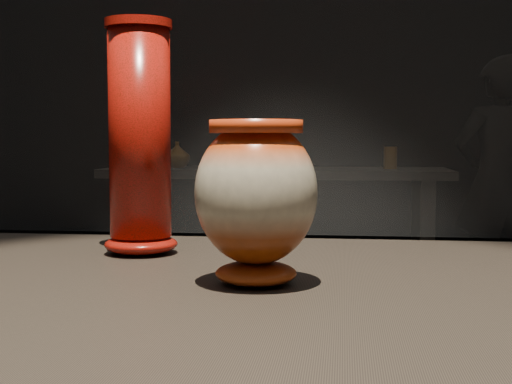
# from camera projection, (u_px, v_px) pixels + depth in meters

# --- Properties ---
(main_vase) EXTENTS (0.19, 0.19, 0.20)m
(main_vase) POSITION_uv_depth(u_px,v_px,m) (256.00, 195.00, 0.87)
(main_vase) COLOR maroon
(main_vase) RESTS_ON display_plinth
(tall_vase) EXTENTS (0.12, 0.12, 0.36)m
(tall_vase) POSITION_uv_depth(u_px,v_px,m) (140.00, 142.00, 1.09)
(tall_vase) COLOR red
(tall_vase) RESTS_ON display_plinth
(back_shelf) EXTENTS (2.00, 0.60, 0.90)m
(back_shelf) POSITION_uv_depth(u_px,v_px,m) (276.00, 213.00, 4.20)
(back_shelf) COLOR black
(back_shelf) RESTS_ON ground
(back_vase_left) EXTENTS (0.20, 0.20, 0.16)m
(back_vase_left) POSITION_uv_depth(u_px,v_px,m) (177.00, 155.00, 4.22)
(back_vase_left) COLOR brown
(back_vase_left) RESTS_ON back_shelf
(back_vase_mid) EXTENTS (0.25, 0.25, 0.20)m
(back_vase_mid) POSITION_uv_depth(u_px,v_px,m) (277.00, 151.00, 4.18)
(back_vase_mid) COLOR maroon
(back_vase_mid) RESTS_ON back_shelf
(back_vase_right) EXTENTS (0.08, 0.08, 0.13)m
(back_vase_right) POSITION_uv_depth(u_px,v_px,m) (390.00, 158.00, 4.10)
(back_vase_right) COLOR brown
(back_vase_right) RESTS_ON back_shelf
(visitor) EXTENTS (0.67, 0.53, 1.60)m
(visitor) POSITION_uv_depth(u_px,v_px,m) (497.00, 181.00, 4.57)
(visitor) COLOR black
(visitor) RESTS_ON ground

